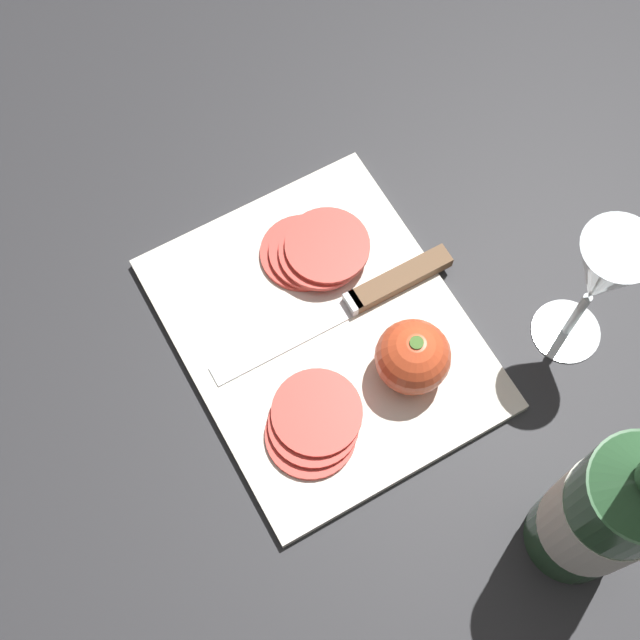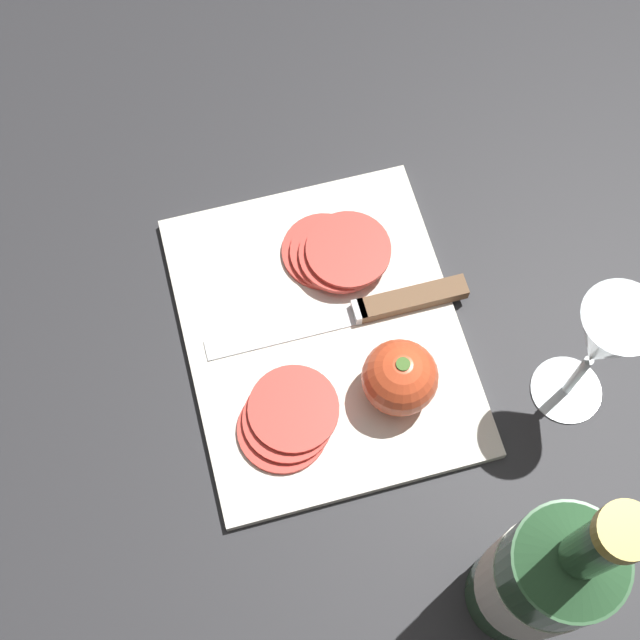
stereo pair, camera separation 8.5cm
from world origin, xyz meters
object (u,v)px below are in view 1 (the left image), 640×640
wine_glass (601,277)px  tomato_slice_stack_near (315,251)px  wine_bottle (607,512)px  whole_tomato (413,357)px  tomato_slice_stack_far (314,424)px  knife (379,290)px

wine_glass → tomato_slice_stack_near: 0.28m
wine_bottle → whole_tomato: size_ratio=4.47×
tomato_slice_stack_near → wine_glass: bearing=43.1°
tomato_slice_stack_far → wine_bottle: bearing=37.1°
wine_glass → whole_tomato: size_ratio=2.47×
wine_glass → tomato_slice_stack_far: size_ratio=1.80×
knife → tomato_slice_stack_far: (0.09, -0.13, 0.00)m
knife → tomato_slice_stack_near: 0.08m
wine_glass → tomato_slice_stack_near: bearing=-136.9°
tomato_slice_stack_far → wine_glass: bearing=82.6°
wine_glass → tomato_slice_stack_far: bearing=-97.4°
wine_glass → tomato_slice_stack_far: 0.29m
whole_tomato → knife: size_ratio=0.27×
wine_bottle → tomato_slice_stack_far: bearing=-142.9°
knife → tomato_slice_stack_near: tomato_slice_stack_near is taller
knife → wine_bottle: bearing=95.6°
wine_glass → wine_bottle: bearing=-34.7°
wine_bottle → tomato_slice_stack_far: wine_bottle is taller
wine_bottle → wine_glass: bearing=145.3°
tomato_slice_stack_near → tomato_slice_stack_far: (0.16, -0.09, -0.00)m
wine_glass → whole_tomato: 0.18m
tomato_slice_stack_near → whole_tomato: bearing=6.9°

